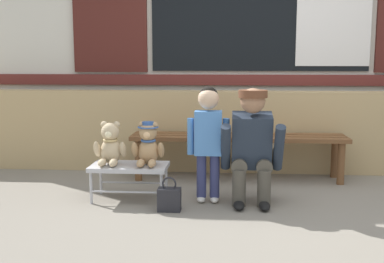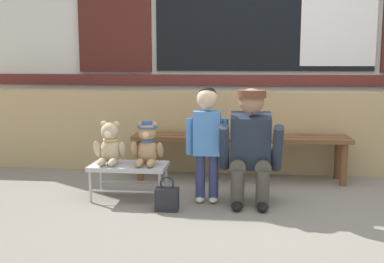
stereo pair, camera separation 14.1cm
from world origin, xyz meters
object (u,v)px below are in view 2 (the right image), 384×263
(small_display_bench, at_px, (129,168))
(handbag_on_ground, at_px, (167,199))
(teddy_bear_plain, at_px, (110,145))
(adult_crouching, at_px, (252,146))
(child_standing, at_px, (207,131))
(teddy_bear_with_hat, at_px, (147,144))
(wooden_bench_long, at_px, (240,142))

(small_display_bench, height_order, handbag_on_ground, small_display_bench)
(teddy_bear_plain, xyz_separation_m, adult_crouching, (1.19, -0.04, 0.02))
(small_display_bench, relative_size, teddy_bear_plain, 1.76)
(child_standing, bearing_deg, adult_crouching, -2.86)
(child_standing, relative_size, handbag_on_ground, 3.52)
(teddy_bear_with_hat, bearing_deg, adult_crouching, -2.47)
(teddy_bear_plain, relative_size, handbag_on_ground, 1.34)
(handbag_on_ground, bearing_deg, teddy_bear_with_hat, 126.45)
(child_standing, distance_m, handbag_on_ground, 0.63)
(small_display_bench, bearing_deg, adult_crouching, -1.97)
(teddy_bear_plain, distance_m, teddy_bear_with_hat, 0.32)
(small_display_bench, xyz_separation_m, adult_crouching, (1.03, -0.04, 0.21))
(wooden_bench_long, xyz_separation_m, child_standing, (-0.26, -0.80, 0.22))
(child_standing, distance_m, adult_crouching, 0.38)
(small_display_bench, distance_m, teddy_bear_with_hat, 0.26)
(child_standing, height_order, handbag_on_ground, child_standing)
(handbag_on_ground, bearing_deg, teddy_bear_plain, 151.76)
(wooden_bench_long, bearing_deg, teddy_bear_plain, -144.18)
(small_display_bench, xyz_separation_m, child_standing, (0.66, -0.02, 0.33))
(teddy_bear_plain, xyz_separation_m, handbag_on_ground, (0.53, -0.29, -0.37))
(adult_crouching, bearing_deg, wooden_bench_long, 97.22)
(wooden_bench_long, distance_m, teddy_bear_with_hat, 1.09)
(teddy_bear_with_hat, height_order, handbag_on_ground, teddy_bear_with_hat)
(small_display_bench, height_order, child_standing, child_standing)
(child_standing, bearing_deg, handbag_on_ground, -137.43)
(teddy_bear_plain, distance_m, adult_crouching, 1.19)
(teddy_bear_with_hat, relative_size, adult_crouching, 0.38)
(teddy_bear_with_hat, xyz_separation_m, adult_crouching, (0.87, -0.04, 0.01))
(wooden_bench_long, relative_size, adult_crouching, 2.21)
(teddy_bear_with_hat, bearing_deg, wooden_bench_long, 45.67)
(adult_crouching, xyz_separation_m, handbag_on_ground, (-0.65, -0.25, -0.38))
(wooden_bench_long, distance_m, handbag_on_ground, 1.23)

